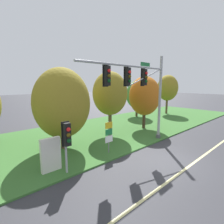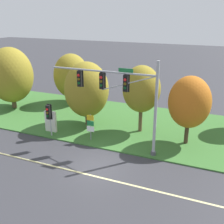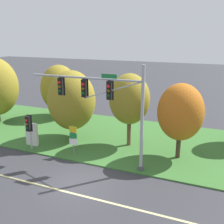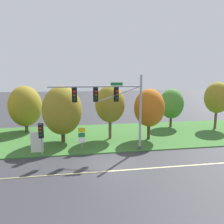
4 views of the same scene
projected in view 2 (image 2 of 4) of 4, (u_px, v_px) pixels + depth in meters
ground_plane at (96, 166)px, 19.78m from camera, size 160.00×160.00×0.00m
lane_stripe at (88, 175)px, 18.74m from camera, size 36.00×0.16×0.01m
grass_verge at (134, 124)px, 26.90m from camera, size 48.00×11.50×0.10m
traffic_signal_mast at (121, 91)px, 20.51m from camera, size 8.56×0.49×7.08m
pedestrian_signal_near_kerb at (49, 114)px, 23.60m from camera, size 0.46×0.55×2.88m
route_sign_post at (90, 125)px, 23.12m from camera, size 0.67×0.08×2.25m
tree_nearest_road at (11, 75)px, 30.31m from camera, size 4.78×4.78×6.67m
tree_left_of_mast at (71, 76)px, 32.24m from camera, size 4.04×4.04×5.72m
tree_behind_signpost at (87, 90)px, 25.73m from camera, size 4.11×4.11×5.98m
tree_mid_verge at (141, 89)px, 24.04m from camera, size 3.27×3.27×5.95m
tree_tall_centre at (190, 102)px, 21.86m from camera, size 3.32×3.32×5.59m
info_kiosk at (51, 121)px, 24.96m from camera, size 1.10×0.24×1.90m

